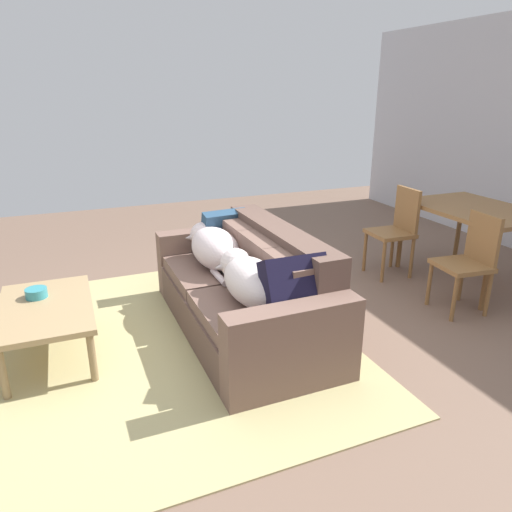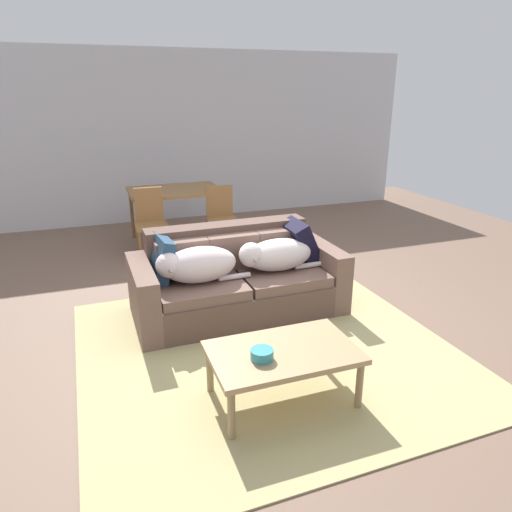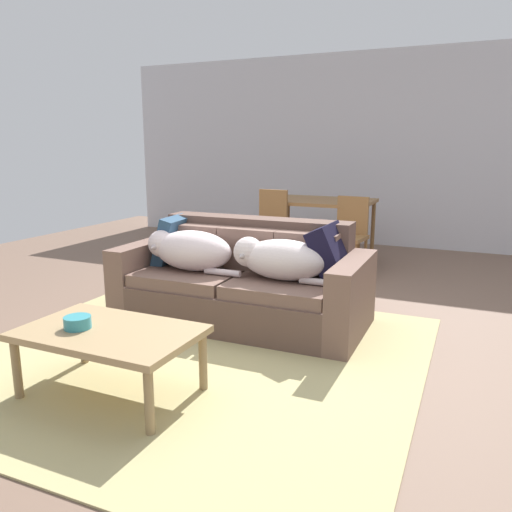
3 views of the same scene
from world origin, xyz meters
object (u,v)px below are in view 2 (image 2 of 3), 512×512
(dining_chair_near_left, at_px, (151,220))
(throw_pillow_by_left_arm, at_px, (160,260))
(dog_on_left_cushion, at_px, (196,265))
(dining_chair_near_right, at_px, (221,215))
(couch, at_px, (236,280))
(dog_on_right_cushion, at_px, (274,255))
(bowl_on_coffee_table, at_px, (262,354))
(coffee_table, at_px, (283,356))
(dining_table, at_px, (175,194))
(throw_pillow_by_right_arm, at_px, (301,242))

(dining_chair_near_left, bearing_deg, throw_pillow_by_left_arm, -92.71)
(dog_on_left_cushion, xyz_separation_m, dining_chair_near_left, (-0.13, 2.00, -0.08))
(dog_on_left_cushion, distance_m, throw_pillow_by_left_arm, 0.35)
(dining_chair_near_right, bearing_deg, couch, -95.83)
(dog_on_right_cushion, bearing_deg, dining_chair_near_left, 113.92)
(bowl_on_coffee_table, bearing_deg, throw_pillow_by_left_arm, 104.32)
(throw_pillow_by_left_arm, bearing_deg, couch, -3.40)
(dog_on_left_cushion, height_order, coffee_table, dog_on_left_cushion)
(dining_table, bearing_deg, throw_pillow_by_left_arm, -103.94)
(dog_on_right_cushion, height_order, dining_chair_near_left, dining_chair_near_left)
(couch, bearing_deg, dining_table, 92.02)
(couch, distance_m, coffee_table, 1.50)
(coffee_table, bearing_deg, throw_pillow_by_right_arm, 61.22)
(dog_on_right_cushion, bearing_deg, dining_table, 99.60)
(throw_pillow_by_left_arm, relative_size, dining_chair_near_right, 0.49)
(throw_pillow_by_left_arm, bearing_deg, throw_pillow_by_right_arm, 0.83)
(coffee_table, bearing_deg, dog_on_right_cushion, 70.43)
(dog_on_left_cushion, height_order, dog_on_right_cushion, dog_on_left_cushion)
(coffee_table, bearing_deg, dining_table, 89.80)
(dog_on_right_cushion, height_order, dining_table, dining_table)
(couch, distance_m, dining_chair_near_left, 1.94)
(throw_pillow_by_left_arm, height_order, bowl_on_coffee_table, throw_pillow_by_left_arm)
(throw_pillow_by_right_arm, distance_m, coffee_table, 1.79)
(coffee_table, bearing_deg, dining_chair_near_left, 97.22)
(throw_pillow_by_left_arm, height_order, dining_table, throw_pillow_by_left_arm)
(throw_pillow_by_left_arm, height_order, throw_pillow_by_right_arm, throw_pillow_by_right_arm)
(dining_chair_near_left, bearing_deg, bowl_on_coffee_table, -83.54)
(dog_on_right_cushion, height_order, dining_chair_near_right, dining_chair_near_right)
(coffee_table, xyz_separation_m, dining_table, (0.01, 3.93, 0.33))
(dog_on_right_cushion, relative_size, dining_chair_near_left, 0.95)
(coffee_table, relative_size, bowl_on_coffee_table, 6.59)
(throw_pillow_by_right_arm, relative_size, dining_chair_near_right, 0.50)
(dining_chair_near_left, bearing_deg, dog_on_right_cushion, -62.93)
(dog_on_left_cushion, height_order, dining_chair_near_right, dining_chair_near_right)
(couch, relative_size, throw_pillow_by_left_arm, 4.80)
(bowl_on_coffee_table, bearing_deg, dining_chair_near_left, 94.15)
(coffee_table, height_order, dining_chair_near_right, dining_chair_near_right)
(bowl_on_coffee_table, bearing_deg, dog_on_right_cushion, 65.03)
(throw_pillow_by_right_arm, relative_size, dining_chair_near_left, 0.48)
(coffee_table, bearing_deg, throw_pillow_by_left_arm, 110.83)
(dog_on_right_cushion, relative_size, dining_chair_near_right, 1.00)
(bowl_on_coffee_table, relative_size, dining_chair_near_left, 0.17)
(couch, xyz_separation_m, dog_on_left_cushion, (-0.43, -0.15, 0.27))
(couch, relative_size, dog_on_left_cushion, 2.34)
(dining_table, bearing_deg, dining_chair_near_right, -47.50)
(dining_chair_near_right, bearing_deg, throw_pillow_by_right_arm, -74.02)
(coffee_table, distance_m, dining_chair_near_left, 3.37)
(dog_on_right_cushion, distance_m, bowl_on_coffee_table, 1.58)
(throw_pillow_by_left_arm, xyz_separation_m, dining_chair_near_left, (0.16, 1.81, -0.10))
(dining_chair_near_left, bearing_deg, throw_pillow_by_right_arm, -52.19)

